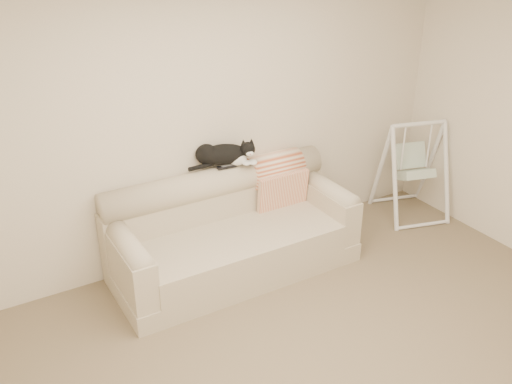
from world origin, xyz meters
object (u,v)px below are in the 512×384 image
sofa (231,233)px  tuxedo_cat (224,154)px  remote_b (246,162)px  remote_a (227,166)px  baby_swing (413,169)px

sofa → tuxedo_cat: (0.08, 0.26, 0.66)m
remote_b → remote_a: bearing=179.5°
tuxedo_cat → baby_swing: (2.09, -0.31, -0.49)m
sofa → remote_b: bearing=37.2°
tuxedo_cat → remote_a: bearing=-80.3°
sofa → baby_swing: (2.17, -0.05, 0.18)m
baby_swing → sofa: bearing=178.6°
remote_a → baby_swing: baby_swing is taller
sofa → baby_swing: baby_swing is taller
remote_a → remote_b: size_ratio=1.05×
tuxedo_cat → sofa: bearing=-107.5°
remote_a → tuxedo_cat: (-0.01, 0.04, 0.10)m
sofa → remote_b: size_ratio=12.58×
remote_a → tuxedo_cat: 0.11m
remote_a → remote_b: remote_a is taller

